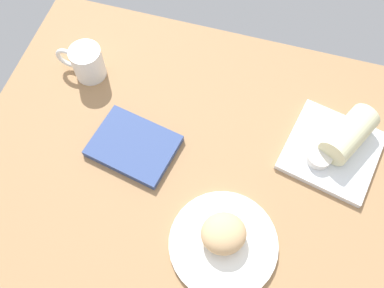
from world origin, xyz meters
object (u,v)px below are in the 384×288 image
(scone_pastry, at_px, (224,233))
(breakfast_wrap, at_px, (349,134))
(sauce_cup, at_px, (319,157))
(coffee_mug, at_px, (86,62))
(round_plate, at_px, (223,244))
(book_stack, at_px, (134,146))
(square_plate, at_px, (332,151))

(scone_pastry, relative_size, breakfast_wrap, 0.67)
(sauce_cup, xyz_separation_m, coffee_mug, (-0.62, 0.09, 0.02))
(sauce_cup, height_order, coffee_mug, coffee_mug)
(scone_pastry, distance_m, breakfast_wrap, 0.38)
(breakfast_wrap, bearing_deg, scone_pastry, -98.56)
(round_plate, height_order, scone_pastry, scone_pastry)
(book_stack, bearing_deg, scone_pastry, -30.94)
(breakfast_wrap, xyz_separation_m, book_stack, (-0.49, -0.15, -0.04))
(square_plate, height_order, sauce_cup, sauce_cup)
(round_plate, bearing_deg, coffee_mug, 142.71)
(scone_pastry, height_order, book_stack, scone_pastry)
(breakfast_wrap, relative_size, book_stack, 0.65)
(round_plate, xyz_separation_m, sauce_cup, (0.17, 0.25, 0.02))
(scone_pastry, distance_m, square_plate, 0.35)
(square_plate, bearing_deg, book_stack, -165.35)
(scone_pastry, height_order, coffee_mug, coffee_mug)
(round_plate, bearing_deg, square_plate, 55.89)
(breakfast_wrap, bearing_deg, book_stack, -135.15)
(book_stack, height_order, coffee_mug, coffee_mug)
(book_stack, bearing_deg, sauce_cup, 11.06)
(square_plate, distance_m, book_stack, 0.48)
(sauce_cup, bearing_deg, scone_pastry, -125.33)
(book_stack, bearing_deg, coffee_mug, 136.70)
(breakfast_wrap, height_order, book_stack, breakfast_wrap)
(book_stack, bearing_deg, round_plate, -32.35)
(coffee_mug, bearing_deg, round_plate, -37.29)
(round_plate, height_order, square_plate, square_plate)
(sauce_cup, xyz_separation_m, breakfast_wrap, (0.05, 0.07, 0.02))
(scone_pastry, bearing_deg, square_plate, 54.09)
(coffee_mug, bearing_deg, scone_pastry, -36.62)
(square_plate, height_order, book_stack, book_stack)
(sauce_cup, relative_size, coffee_mug, 0.45)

